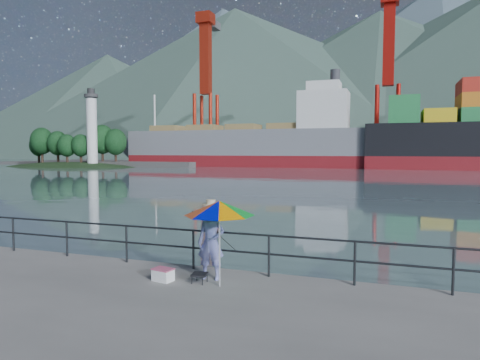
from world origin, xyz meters
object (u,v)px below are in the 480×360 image
object	(u,v)px
fisherman	(211,243)
cooler_bag	(163,275)
beach_umbrella	(219,208)
bulk_carrier	(254,145)

from	to	relation	value
fisherman	cooler_bag	xyz separation A→B (m)	(-1.00, -0.51, -0.74)
cooler_bag	fisherman	bearing A→B (deg)	38.28
fisherman	beach_umbrella	size ratio (longest dim) A/B	0.86
beach_umbrella	bulk_carrier	bearing A→B (deg)	106.86
beach_umbrella	cooler_bag	xyz separation A→B (m)	(-1.40, -0.06, -1.63)
beach_umbrella	bulk_carrier	distance (m)	76.66
fisherman	beach_umbrella	distance (m)	1.07
fisherman	cooler_bag	size ratio (longest dim) A/B	3.82
fisherman	bulk_carrier	size ratio (longest dim) A/B	0.04
fisherman	bulk_carrier	xyz separation A→B (m)	(-21.82, 72.89, 3.29)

